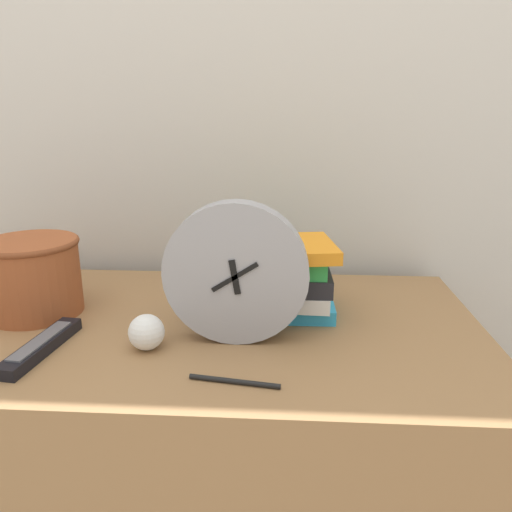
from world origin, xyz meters
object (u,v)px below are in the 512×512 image
object	(u,v)px
book_stack	(273,277)
basket	(33,274)
crumpled_paper_ball	(146,332)
tv_remote	(41,346)
desk_clock	(236,273)
pen	(234,381)

from	to	relation	value
book_stack	basket	bearing A→B (deg)	-175.78
basket	crumpled_paper_ball	xyz separation A→B (m)	(0.26, -0.14, -0.05)
tv_remote	crumpled_paper_ball	bearing A→B (deg)	7.52
desk_clock	pen	distance (m)	0.19
book_stack	basket	size ratio (longest dim) A/B	1.36
tv_remote	crumpled_paper_ball	distance (m)	0.18
desk_clock	basket	distance (m)	0.43
crumpled_paper_ball	pen	bearing A→B (deg)	-32.85
pen	book_stack	bearing A→B (deg)	80.30
basket	tv_remote	distance (m)	0.20
book_stack	crumpled_paper_ball	bearing A→B (deg)	-139.86
tv_remote	basket	bearing A→B (deg)	118.45
tv_remote	pen	distance (m)	0.34
tv_remote	crumpled_paper_ball	size ratio (longest dim) A/B	3.26
crumpled_paper_ball	pen	xyz separation A→B (m)	(0.16, -0.10, -0.03)
book_stack	tv_remote	world-z (taller)	book_stack
book_stack	pen	distance (m)	0.29
desk_clock	tv_remote	bearing A→B (deg)	-168.59
basket	crumpled_paper_ball	bearing A→B (deg)	-28.09
basket	crumpled_paper_ball	distance (m)	0.30
crumpled_paper_ball	pen	size ratio (longest dim) A/B	0.44
tv_remote	desk_clock	bearing A→B (deg)	11.41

